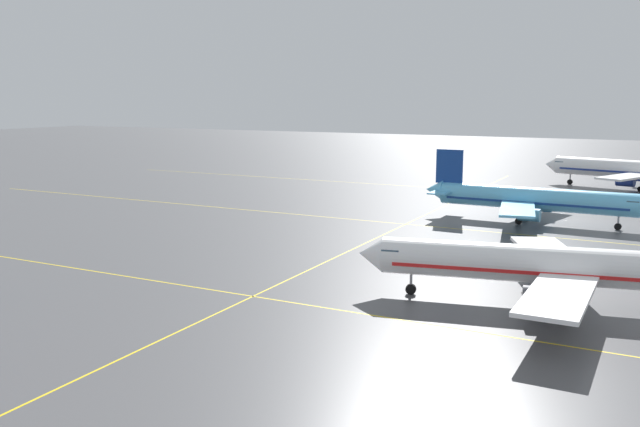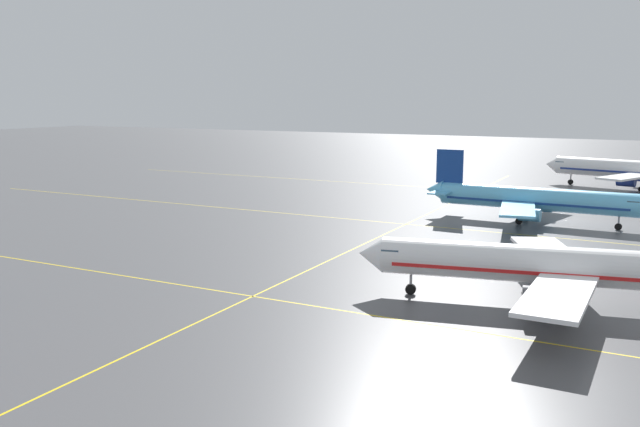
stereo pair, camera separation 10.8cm
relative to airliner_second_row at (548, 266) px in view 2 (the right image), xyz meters
name	(u,v)px [view 2 (the right image)]	position (x,y,z in m)	size (l,w,h in m)	color
airliner_second_row	(548,266)	(0.00, 0.00, 0.00)	(33.03, 28.06, 10.32)	white
airliner_third_row	(532,199)	(-8.52, 39.75, -0.08)	(32.39, 28.01, 10.09)	#5BB7E5
airliner_far_left_stand	(638,170)	(3.26, 85.24, 0.33)	(36.11, 30.67, 11.30)	white
taxiway_markings	(346,252)	(-24.12, 10.32, -3.52)	(166.07, 175.62, 0.01)	yellow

